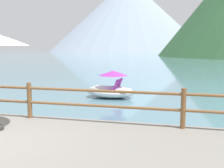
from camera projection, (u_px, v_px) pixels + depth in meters
The scene contains 4 objects.
ground_plane at pixel (156, 61), 44.37m from camera, with size 200.00×200.00×0.00m, color slate.
dock_railing at pixel (29, 97), 7.28m from camera, with size 23.92×0.12×0.95m.
pedal_boat_1 at pixel (111, 88), 12.37m from camera, with size 2.23×1.46×1.23m.
distant_peak at pixel (128, 15), 118.96m from camera, with size 68.05×68.05×31.18m, color #93A3B7.
Camera 1 is at (3.87, -4.87, 2.30)m, focal length 43.97 mm.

